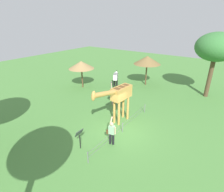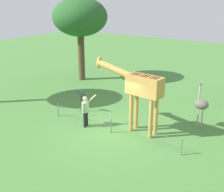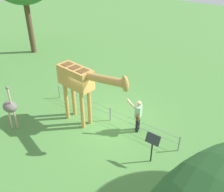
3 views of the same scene
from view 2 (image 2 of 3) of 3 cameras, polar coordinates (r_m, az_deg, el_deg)
ground_plane at (r=14.00m, az=0.34°, el=-6.96°), size 60.00×60.00×0.00m
giraffe at (r=13.29m, az=5.27°, el=1.82°), size 3.84×0.85×3.35m
visitor at (r=14.20m, az=-5.24°, el=-2.66°), size 0.66×0.58×1.69m
ostrich at (r=14.67m, az=17.23°, el=-1.60°), size 0.70×0.56×2.25m
tree_east at (r=21.74m, az=-6.34°, el=15.15°), size 4.00×4.00×6.10m
info_sign at (r=15.98m, az=-6.18°, el=0.04°), size 0.56×0.21×1.32m
wire_fence at (r=13.66m, az=-0.18°, el=-5.77°), size 7.05×0.05×0.75m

